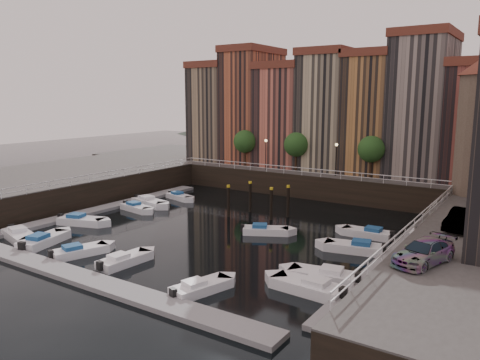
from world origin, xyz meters
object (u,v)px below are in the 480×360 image
Objects in this scene: boat_left_0 at (20,236)px; car_b at (462,221)px; gangway at (435,211)px; boat_left_2 at (136,208)px; mooring_pilings at (259,201)px; car_a at (480,195)px; boat_left_1 at (81,221)px; car_c at (424,254)px.

boat_left_0 is 37.09m from car_b.
gangway is 31.63m from boat_left_2.
car_a is at bearing 14.29° from mooring_pilings.
mooring_pilings is at bearing -169.79° from car_a.
car_a reaches higher than boat_left_2.
mooring_pilings is 18.55m from boat_left_1.
car_c is (33.52, 4.81, 3.30)m from boat_left_0.
boat_left_2 is at bearing -156.77° from mooring_pilings.
boat_left_2 is at bearing -177.76° from car_c.
boat_left_1 is 1.12× the size of boat_left_2.
boat_left_0 reaches higher than boat_left_2.
car_c is at bearing -20.92° from boat_left_1.
boat_left_2 is 34.25m from car_c.
car_a reaches higher than car_b.
gangway is 1.80× the size of boat_left_2.
gangway is 1.44× the size of mooring_pilings.
boat_left_2 is 0.97× the size of car_c.
gangway is 1.60× the size of boat_left_1.
car_b is (3.72, -10.06, 1.83)m from gangway.
gangway is 35.00m from boat_left_1.
gangway reaches higher than boat_left_0.
car_a is 1.02× the size of car_b.
mooring_pilings is 1.11× the size of boat_left_1.
car_a is (34.19, 24.53, 3.40)m from boat_left_0.
car_a is at bearing 105.44° from car_c.
mooring_pilings is 1.24× the size of car_a.
car_c is (-0.70, -9.09, -0.06)m from car_b.
car_b is (33.61, 0.19, 3.40)m from boat_left_2.
mooring_pilings is at bearing 161.42° from car_c.
car_c reaches higher than mooring_pilings.
boat_left_1 reaches higher than boat_left_0.
boat_left_2 is (0.39, 7.24, -0.04)m from boat_left_1.
car_b is (0.03, -10.62, -0.04)m from car_a.
car_b is at bearing -5.73° from boat_left_1.
car_a reaches higher than gangway.
gangway is 17.56m from mooring_pilings.
mooring_pilings is (-16.92, -4.69, -0.27)m from gangway.
boat_left_0 is 1.09× the size of car_c.
mooring_pilings is 21.38m from car_a.
boat_left_1 is 7.25m from boat_left_2.
boat_left_2 is 33.78m from car_b.
boat_left_1 is 1.14× the size of car_b.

